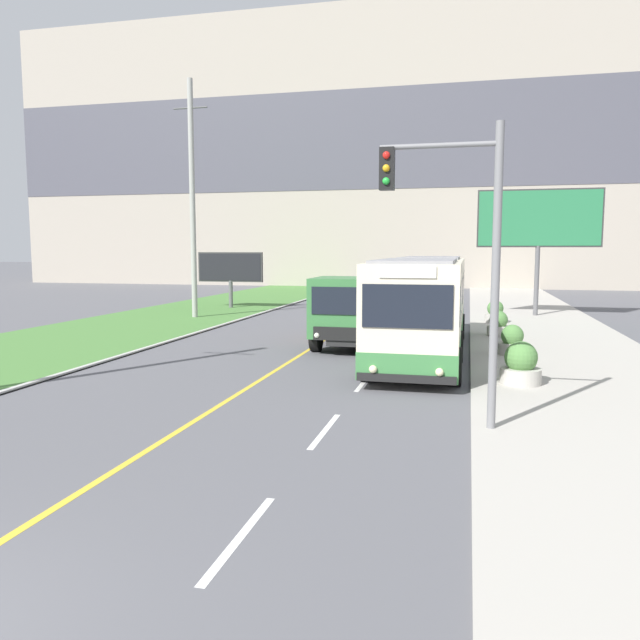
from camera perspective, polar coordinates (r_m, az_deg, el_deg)
apartment_block_background at (r=62.61m, az=8.64°, el=15.01°), size 80.00×8.04×25.76m
city_bus at (r=21.07m, az=9.51°, el=1.32°), size 2.62×12.20×3.22m
dump_truck at (r=22.11m, az=3.07°, el=0.71°), size 2.49×6.51×2.54m
utility_pole_far at (r=32.70m, az=-11.59°, el=10.76°), size 1.80×0.28×11.92m
traffic_light_mast at (r=12.11m, az=12.75°, el=7.35°), size 2.28×0.32×5.82m
billboard_large at (r=34.30m, az=19.38°, el=8.50°), size 6.17×0.24×6.57m
billboard_small at (r=37.69m, az=-8.20°, el=4.67°), size 4.02×0.24×3.33m
planter_round_near at (r=16.70m, az=17.88°, el=-3.97°), size 1.03×1.03×1.09m
planter_round_second at (r=21.22m, az=17.16°, el=-1.90°), size 0.90×0.90×0.99m
planter_round_third at (r=25.74m, az=16.00°, el=-0.43°), size 0.89×0.89×0.99m
planter_round_far at (r=30.29m, az=15.72°, el=0.63°), size 0.93×0.93×1.05m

